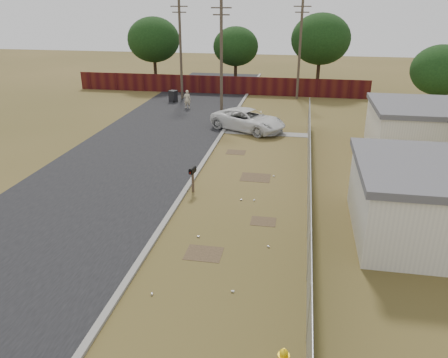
% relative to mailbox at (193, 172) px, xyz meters
% --- Properties ---
extents(ground, '(120.00, 120.00, 0.00)m').
position_rel_mailbox_xyz_m(ground, '(2.60, -0.56, -1.05)').
color(ground, brown).
rests_on(ground, ground).
extents(street, '(15.10, 60.00, 0.12)m').
position_rel_mailbox_xyz_m(street, '(-4.16, 7.49, -1.03)').
color(street, black).
rests_on(street, ground).
extents(chainlink_fence, '(0.10, 27.06, 2.02)m').
position_rel_mailbox_xyz_m(chainlink_fence, '(5.72, 0.47, -0.25)').
color(chainlink_fence, '#94969C').
rests_on(chainlink_fence, ground).
extents(privacy_fence, '(30.00, 0.12, 1.80)m').
position_rel_mailbox_xyz_m(privacy_fence, '(-3.40, 24.44, -0.15)').
color(privacy_fence, '#45140E').
rests_on(privacy_fence, ground).
extents(utility_poles, '(12.60, 8.24, 9.00)m').
position_rel_mailbox_xyz_m(utility_poles, '(-1.07, 20.11, 3.64)').
color(utility_poles, brown).
rests_on(utility_poles, ground).
extents(houses, '(9.30, 17.24, 3.10)m').
position_rel_mailbox_xyz_m(houses, '(12.30, 2.57, 0.51)').
color(houses, beige).
rests_on(houses, ground).
extents(horizon_trees, '(33.32, 31.94, 7.78)m').
position_rel_mailbox_xyz_m(horizon_trees, '(3.44, 23.00, 3.58)').
color(horizon_trees, '#382519').
rests_on(horizon_trees, ground).
extents(mailbox, '(0.29, 0.58, 1.33)m').
position_rel_mailbox_xyz_m(mailbox, '(0.00, 0.00, 0.00)').
color(mailbox, brown).
rests_on(mailbox, ground).
extents(pickup_truck, '(6.20, 4.90, 1.57)m').
position_rel_mailbox_xyz_m(pickup_truck, '(1.32, 11.59, -0.27)').
color(pickup_truck, silver).
rests_on(pickup_truck, ground).
extents(pedestrian, '(0.62, 0.43, 1.62)m').
position_rel_mailbox_xyz_m(pedestrian, '(-4.90, 17.66, -0.24)').
color(pedestrian, beige).
rests_on(pedestrian, ground).
extents(trash_bin, '(0.90, 0.96, 1.06)m').
position_rel_mailbox_xyz_m(trash_bin, '(-6.88, 19.96, -0.51)').
color(trash_bin, black).
rests_on(trash_bin, ground).
extents(scattered_litter, '(3.63, 11.18, 0.07)m').
position_rel_mailbox_xyz_m(scattered_litter, '(2.72, -3.36, -1.01)').
color(scattered_litter, white).
rests_on(scattered_litter, ground).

